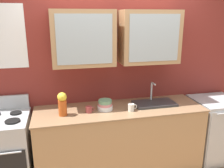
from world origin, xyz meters
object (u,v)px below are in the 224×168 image
(stove_range, at_px, (7,152))
(cup_near_bowls, at_px, (89,109))
(vase, at_px, (62,103))
(bowl_stack, at_px, (105,105))
(sink_faucet, at_px, (154,103))
(dishwasher, at_px, (214,128))
(cup_near_sink, at_px, (131,107))

(stove_range, height_order, cup_near_bowls, stove_range)
(vase, bearing_deg, bowl_stack, 6.33)
(sink_faucet, relative_size, bowl_stack, 2.88)
(sink_faucet, xyz_separation_m, bowl_stack, (-0.69, -0.03, 0.04))
(stove_range, relative_size, cup_near_bowls, 9.68)
(cup_near_bowls, height_order, dishwasher, cup_near_bowls)
(bowl_stack, height_order, dishwasher, bowl_stack)
(sink_faucet, relative_size, dishwasher, 0.62)
(vase, bearing_deg, stove_range, 174.98)
(stove_range, relative_size, sink_faucet, 1.94)
(vase, distance_m, cup_near_bowls, 0.34)
(stove_range, relative_size, bowl_stack, 5.60)
(cup_near_sink, relative_size, cup_near_bowls, 1.03)
(stove_range, distance_m, dishwasher, 2.86)
(bowl_stack, distance_m, dishwasher, 1.72)
(vase, bearing_deg, sink_faucet, 4.37)
(bowl_stack, distance_m, vase, 0.54)
(stove_range, distance_m, vase, 0.91)
(cup_near_bowls, bearing_deg, cup_near_sink, -7.72)
(stove_range, distance_m, sink_faucet, 1.96)
(stove_range, height_order, cup_near_sink, stove_range)
(sink_faucet, relative_size, vase, 1.94)
(bowl_stack, xyz_separation_m, vase, (-0.53, -0.06, 0.09))
(vase, xyz_separation_m, dishwasher, (2.17, 0.06, -0.60))
(cup_near_sink, xyz_separation_m, cup_near_bowls, (-0.53, 0.07, -0.01))
(vase, bearing_deg, dishwasher, 1.48)
(stove_range, height_order, sink_faucet, sink_faucet)
(stove_range, distance_m, bowl_stack, 1.32)
(bowl_stack, distance_m, cup_near_sink, 0.33)
(bowl_stack, xyz_separation_m, cup_near_sink, (0.31, -0.11, -0.01))
(vase, height_order, cup_near_bowls, vase)
(sink_faucet, distance_m, vase, 1.23)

